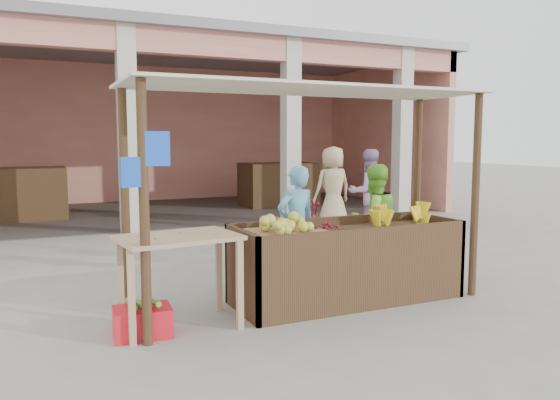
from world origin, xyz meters
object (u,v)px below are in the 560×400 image
side_table (179,250)px  red_crate (142,322)px  fruit_stall (347,265)px  motorcycle (287,228)px  vendor_blue (296,221)px  vendor_green (374,218)px

side_table → red_crate: size_ratio=2.29×
fruit_stall → motorcycle: size_ratio=1.47×
vendor_blue → red_crate: bearing=20.3°
fruit_stall → side_table: bearing=-177.3°
side_table → red_crate: side_table is taller
fruit_stall → motorcycle: (0.35, 2.36, 0.06)m
side_table → vendor_green: bearing=10.6°
vendor_blue → vendor_green: size_ratio=1.01×
fruit_stall → vendor_blue: size_ratio=1.62×
side_table → red_crate: 0.74m
fruit_stall → side_table: side_table is taller
fruit_stall → vendor_blue: (-0.19, 0.92, 0.40)m
side_table → motorcycle: 3.39m
side_table → motorcycle: motorcycle is taller
fruit_stall → motorcycle: bearing=81.5°
vendor_green → vendor_blue: bearing=-6.0°
fruit_stall → vendor_green: bearing=41.9°
motorcycle → side_table: bearing=150.2°
side_table → red_crate: bearing=-170.0°
fruit_stall → red_crate: fruit_stall is taller
fruit_stall → side_table: 2.00m
vendor_blue → motorcycle: (0.54, 1.43, -0.34)m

